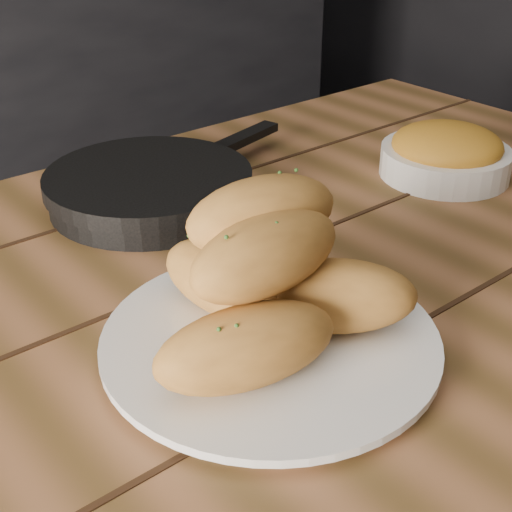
{
  "coord_description": "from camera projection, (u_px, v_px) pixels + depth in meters",
  "views": [
    {
      "loc": [
        -0.08,
        -0.1,
        1.14
      ],
      "look_at": [
        0.26,
        0.31,
        0.84
      ],
      "focal_mm": 50.0,
      "sensor_mm": 36.0,
      "label": 1
    }
  ],
  "objects": [
    {
      "name": "bowl",
      "position": [
        446.0,
        154.0,
        0.98
      ],
      "size": [
        0.18,
        0.18,
        0.07
      ],
      "color": "white",
      "rests_on": "table"
    },
    {
      "name": "bread_rolls",
      "position": [
        267.0,
        279.0,
        0.61
      ],
      "size": [
        0.27,
        0.23,
        0.14
      ],
      "color": "#B07531",
      "rests_on": "plate"
    },
    {
      "name": "plate",
      "position": [
        270.0,
        343.0,
        0.64
      ],
      "size": [
        0.3,
        0.3,
        0.02
      ],
      "color": "silver",
      "rests_on": "table"
    },
    {
      "name": "skillet",
      "position": [
        151.0,
        187.0,
        0.9
      ],
      "size": [
        0.39,
        0.26,
        0.05
      ],
      "color": "black",
      "rests_on": "table"
    },
    {
      "name": "table",
      "position": [
        239.0,
        405.0,
        0.71
      ],
      "size": [
        1.55,
        0.97,
        0.75
      ],
      "color": "brown",
      "rests_on": "ground"
    }
  ]
}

